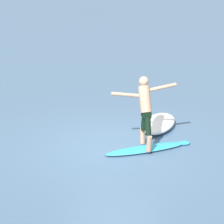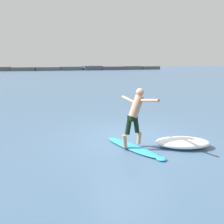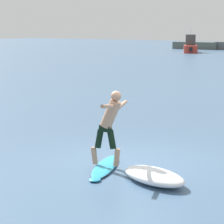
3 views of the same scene
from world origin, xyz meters
name	(u,v)px [view 3 (image 3 of 3)]	position (x,y,z in m)	size (l,w,h in m)	color
ground_plane	(130,162)	(0.00, 0.00, 0.00)	(200.00, 200.00, 0.00)	#446383
surfboard	(105,167)	(-0.14, -0.86, 0.04)	(1.37, 2.34, 0.21)	#2DA2CC
surfer	(110,121)	(-0.05, -0.79, 1.16)	(0.88, 1.66, 1.81)	tan
fishing_boat_near_jetty	(190,47)	(-24.73, 51.40, 0.71)	(3.83, 5.55, 3.21)	#BC382C
wave_foam_at_tail	(154,176)	(1.43, -1.19, 0.15)	(1.90, 1.34, 0.31)	white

